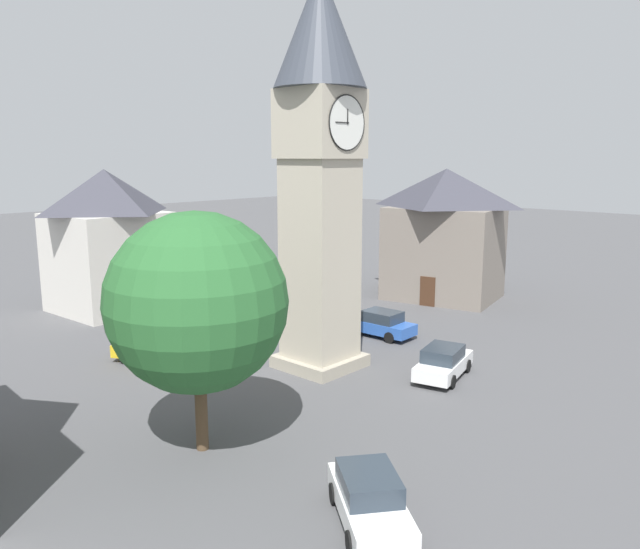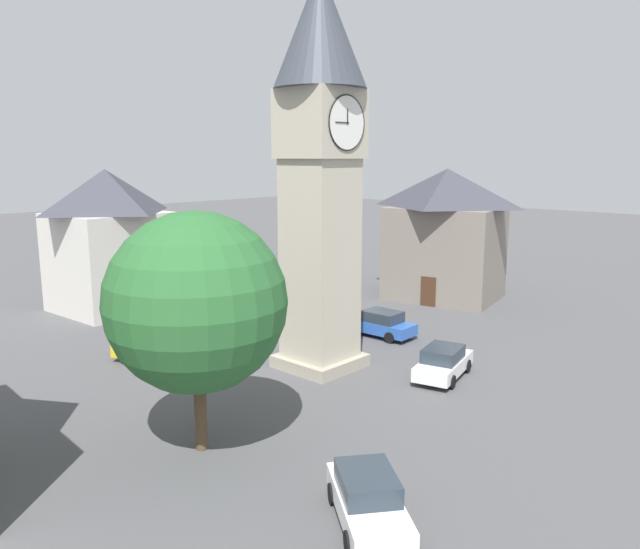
{
  "view_description": "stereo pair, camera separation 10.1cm",
  "coord_description": "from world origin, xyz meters",
  "px_view_note": "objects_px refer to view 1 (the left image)",
  "views": [
    {
      "loc": [
        21.82,
        19.98,
        10.34
      ],
      "look_at": [
        0.0,
        0.0,
        4.69
      ],
      "focal_mm": 34.69,
      "sensor_mm": 36.0,
      "label": 1
    },
    {
      "loc": [
        21.75,
        20.05,
        10.34
      ],
      "look_at": [
        0.0,
        0.0,
        4.69
      ],
      "focal_mm": 34.69,
      "sensor_mm": 36.0,
      "label": 2
    }
  ],
  "objects_px": {
    "pedestrian": "(315,317)",
    "car_silver_kerb": "(154,346)",
    "tree": "(197,302)",
    "building_terrace_right": "(444,233)",
    "clock_tower": "(320,141)",
    "car_white_side": "(370,499)",
    "car_red_corner": "(443,362)",
    "building_corner_back": "(108,239)",
    "car_blue_kerb": "(381,324)"
  },
  "relations": [
    {
      "from": "pedestrian",
      "to": "car_silver_kerb",
      "type": "bearing_deg",
      "value": -16.79
    },
    {
      "from": "tree",
      "to": "building_terrace_right",
      "type": "distance_m",
      "value": 27.7
    },
    {
      "from": "clock_tower",
      "to": "car_white_side",
      "type": "xyz_separation_m",
      "value": [
        9.02,
        10.17,
        -10.29
      ]
    },
    {
      "from": "car_red_corner",
      "to": "tree",
      "type": "xyz_separation_m",
      "value": [
        12.21,
        -2.5,
        4.65
      ]
    },
    {
      "from": "tree",
      "to": "building_corner_back",
      "type": "bearing_deg",
      "value": -111.54
    },
    {
      "from": "clock_tower",
      "to": "building_corner_back",
      "type": "bearing_deg",
      "value": -87.07
    },
    {
      "from": "car_red_corner",
      "to": "pedestrian",
      "type": "distance_m",
      "value": 9.58
    },
    {
      "from": "building_terrace_right",
      "to": "clock_tower",
      "type": "bearing_deg",
      "value": 11.78
    },
    {
      "from": "car_silver_kerb",
      "to": "building_terrace_right",
      "type": "distance_m",
      "value": 23.2
    },
    {
      "from": "car_white_side",
      "to": "pedestrian",
      "type": "height_order",
      "value": "pedestrian"
    },
    {
      "from": "car_red_corner",
      "to": "pedestrian",
      "type": "height_order",
      "value": "pedestrian"
    },
    {
      "from": "car_silver_kerb",
      "to": "building_corner_back",
      "type": "xyz_separation_m",
      "value": [
        -4.17,
        -11.72,
        4.11
      ]
    },
    {
      "from": "car_blue_kerb",
      "to": "tree",
      "type": "relative_size",
      "value": 0.49
    },
    {
      "from": "pedestrian",
      "to": "tree",
      "type": "bearing_deg",
      "value": 27.39
    },
    {
      "from": "car_red_corner",
      "to": "building_terrace_right",
      "type": "distance_m",
      "value": 17.74
    },
    {
      "from": "car_silver_kerb",
      "to": "car_red_corner",
      "type": "xyz_separation_m",
      "value": [
        -7.9,
        12.26,
        0.0
      ]
    },
    {
      "from": "clock_tower",
      "to": "car_silver_kerb",
      "type": "height_order",
      "value": "clock_tower"
    },
    {
      "from": "building_corner_back",
      "to": "pedestrian",
      "type": "bearing_deg",
      "value": 109.08
    },
    {
      "from": "car_silver_kerb",
      "to": "car_red_corner",
      "type": "bearing_deg",
      "value": 122.8
    },
    {
      "from": "tree",
      "to": "clock_tower",
      "type": "bearing_deg",
      "value": -162.9
    },
    {
      "from": "pedestrian",
      "to": "tree",
      "type": "xyz_separation_m",
      "value": [
        13.49,
        6.99,
        4.4
      ]
    },
    {
      "from": "clock_tower",
      "to": "building_terrace_right",
      "type": "height_order",
      "value": "clock_tower"
    },
    {
      "from": "car_silver_kerb",
      "to": "building_terrace_right",
      "type": "relative_size",
      "value": 0.47
    },
    {
      "from": "building_corner_back",
      "to": "clock_tower",
      "type": "bearing_deg",
      "value": 92.93
    },
    {
      "from": "pedestrian",
      "to": "building_corner_back",
      "type": "relative_size",
      "value": 0.18
    },
    {
      "from": "car_blue_kerb",
      "to": "car_red_corner",
      "type": "bearing_deg",
      "value": 61.08
    },
    {
      "from": "car_blue_kerb",
      "to": "car_white_side",
      "type": "height_order",
      "value": "same"
    },
    {
      "from": "car_white_side",
      "to": "building_terrace_right",
      "type": "xyz_separation_m",
      "value": [
        -26.51,
        -13.82,
        4.09
      ]
    },
    {
      "from": "car_red_corner",
      "to": "tree",
      "type": "height_order",
      "value": "tree"
    },
    {
      "from": "clock_tower",
      "to": "car_silver_kerb",
      "type": "xyz_separation_m",
      "value": [
        5.13,
        -6.86,
        -10.29
      ]
    },
    {
      "from": "car_silver_kerb",
      "to": "car_red_corner",
      "type": "relative_size",
      "value": 1.0
    },
    {
      "from": "clock_tower",
      "to": "tree",
      "type": "height_order",
      "value": "clock_tower"
    },
    {
      "from": "car_red_corner",
      "to": "building_corner_back",
      "type": "relative_size",
      "value": 0.46
    },
    {
      "from": "clock_tower",
      "to": "pedestrian",
      "type": "bearing_deg",
      "value": -134.81
    },
    {
      "from": "car_silver_kerb",
      "to": "tree",
      "type": "bearing_deg",
      "value": 66.2
    },
    {
      "from": "tree",
      "to": "building_corner_back",
      "type": "distance_m",
      "value": 23.1
    },
    {
      "from": "clock_tower",
      "to": "tree",
      "type": "distance_m",
      "value": 11.36
    },
    {
      "from": "pedestrian",
      "to": "tree",
      "type": "relative_size",
      "value": 0.2
    },
    {
      "from": "car_red_corner",
      "to": "building_terrace_right",
      "type": "height_order",
      "value": "building_terrace_right"
    },
    {
      "from": "building_terrace_right",
      "to": "tree",
      "type": "bearing_deg",
      "value": 13.68
    },
    {
      "from": "tree",
      "to": "building_corner_back",
      "type": "xyz_separation_m",
      "value": [
        -8.48,
        -21.48,
        -0.54
      ]
    },
    {
      "from": "car_silver_kerb",
      "to": "clock_tower",
      "type": "bearing_deg",
      "value": 126.76
    },
    {
      "from": "clock_tower",
      "to": "building_corner_back",
      "type": "xyz_separation_m",
      "value": [
        0.95,
        -18.58,
        -6.18
      ]
    },
    {
      "from": "car_red_corner",
      "to": "building_corner_back",
      "type": "xyz_separation_m",
      "value": [
        3.73,
        -23.98,
        4.11
      ]
    },
    {
      "from": "clock_tower",
      "to": "car_white_side",
      "type": "relative_size",
      "value": 4.43
    },
    {
      "from": "clock_tower",
      "to": "building_corner_back",
      "type": "distance_m",
      "value": 19.6
    },
    {
      "from": "car_silver_kerb",
      "to": "pedestrian",
      "type": "bearing_deg",
      "value": 163.21
    },
    {
      "from": "clock_tower",
      "to": "car_red_corner",
      "type": "xyz_separation_m",
      "value": [
        -2.78,
        5.4,
        -10.29
      ]
    },
    {
      "from": "tree",
      "to": "car_red_corner",
      "type": "bearing_deg",
      "value": 168.42
    },
    {
      "from": "car_blue_kerb",
      "to": "building_terrace_right",
      "type": "relative_size",
      "value": 0.44
    }
  ]
}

